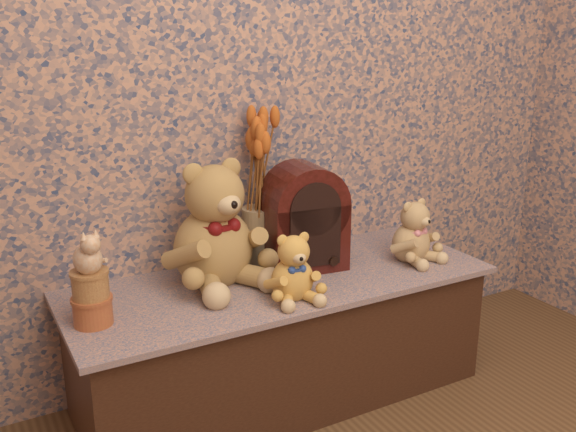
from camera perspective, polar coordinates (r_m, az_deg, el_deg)
name	(u,v)px	position (r m, az deg, el deg)	size (l,w,h in m)	color
display_shelf	(281,337)	(2.31, -0.61, -10.80)	(1.48, 0.57, 0.45)	#3D547E
teddy_large	(212,218)	(2.14, -6.78, -0.14)	(0.36, 0.43, 0.45)	#B08144
teddy_medium	(292,263)	(2.03, 0.40, -4.24)	(0.19, 0.22, 0.24)	#BA7C34
teddy_small	(412,228)	(2.40, 11.03, -1.03)	(0.20, 0.23, 0.25)	tan
cathedral_radio	(304,216)	(2.27, 1.44, -0.01)	(0.28, 0.20, 0.38)	black
ceramic_vase	(259,235)	(2.33, -2.58, -1.74)	(0.13, 0.13, 0.21)	tan
dried_stalks	(258,157)	(2.26, -2.68, 5.26)	(0.20, 0.20, 0.37)	#C45B1F
biscuit_tin_lower	(93,311)	(1.97, -17.06, -8.13)	(0.11, 0.11, 0.08)	#C6803A
biscuit_tin_upper	(90,285)	(1.93, -17.27, -5.92)	(0.11, 0.11, 0.08)	tan
cat_figurine	(87,250)	(1.90, -17.55, -2.89)	(0.10, 0.11, 0.14)	silver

